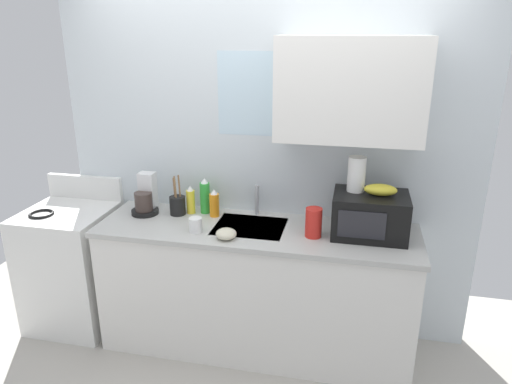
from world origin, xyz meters
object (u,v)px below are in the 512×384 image
stove_range (73,266)px  microwave (370,215)px  dish_soap_bottle_green (205,196)px  utensil_crock (178,205)px  dish_soap_bottle_orange (214,204)px  small_bowl (226,234)px  mug_white (196,225)px  coffee_maker (146,198)px  dish_soap_bottle_yellow (191,200)px  cereal_canister (314,223)px  paper_towel_roll (357,174)px  banana_bunch (381,190)px

stove_range → microwave: bearing=1.2°
dish_soap_bottle_green → utensil_crock: 0.20m
dish_soap_bottle_orange → small_bowl: bearing=-62.2°
mug_white → small_bowl: (0.22, -0.06, -0.02)m
coffee_maker → mug_white: size_ratio=2.95×
dish_soap_bottle_yellow → utensil_crock: (-0.08, -0.04, -0.02)m
cereal_canister → coffee_maker: bearing=172.5°
microwave → mug_white: (-1.08, -0.19, -0.09)m
stove_range → mug_white: stove_range is taller
coffee_maker → dish_soap_bottle_yellow: size_ratio=1.39×
paper_towel_roll → dish_soap_bottle_green: 1.06m
microwave → coffee_maker: 1.54m
dish_soap_bottle_orange → cereal_canister: bearing=-15.2°
utensil_crock → cereal_canister: bearing=-10.0°
paper_towel_roll → cereal_canister: bearing=-148.0°
microwave → utensil_crock: bearing=176.9°
coffee_maker → dish_soap_bottle_orange: coffee_maker is taller
microwave → dish_soap_bottle_yellow: 1.23m
coffee_maker → microwave: bearing=-2.2°
banana_bunch → dish_soap_bottle_yellow: banana_bunch is taller
coffee_maker → cereal_canister: size_ratio=1.50×
mug_white → utensil_crock: bearing=130.6°
dish_soap_bottle_green → utensil_crock: size_ratio=0.89×
paper_towel_roll → mug_white: paper_towel_roll is taller
dish_soap_bottle_yellow → cereal_canister: size_ratio=1.08×
dish_soap_bottle_green → stove_range: bearing=-169.2°
cereal_canister → utensil_crock: size_ratio=0.65×
microwave → small_bowl: size_ratio=3.54×
microwave → coffee_maker: bearing=177.8°
stove_range → utensil_crock: size_ratio=3.77×
coffee_maker → mug_white: coffee_maker is taller
banana_bunch → paper_towel_roll: bearing=161.6°
coffee_maker → paper_towel_roll: bearing=-0.3°
cereal_canister → mug_white: (-0.74, -0.09, -0.05)m
mug_white → utensil_crock: size_ratio=0.33×
coffee_maker → stove_range: bearing=-169.8°
stove_range → dish_soap_bottle_yellow: dish_soap_bottle_yellow is taller
mug_white → dish_soap_bottle_yellow: bearing=114.8°
banana_bunch → utensil_crock: (-1.36, 0.07, -0.23)m
dish_soap_bottle_orange → dish_soap_bottle_yellow: dish_soap_bottle_yellow is taller
dish_soap_bottle_orange → dish_soap_bottle_green: (-0.08, 0.05, 0.03)m
stove_range → coffee_maker: (0.58, 0.10, 0.55)m
paper_towel_roll → coffee_maker: (-1.44, 0.01, -0.28)m
dish_soap_bottle_green → dish_soap_bottle_yellow: size_ratio=1.26×
paper_towel_roll → mug_white: bearing=-166.3°
coffee_maker → utensil_crock: utensil_crock is taller
microwave → banana_bunch: banana_bunch is taller
coffee_maker → dish_soap_bottle_green: 0.42m
paper_towel_roll → dish_soap_bottle_yellow: 1.16m
dish_soap_bottle_yellow → small_bowl: (0.36, -0.36, -0.06)m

